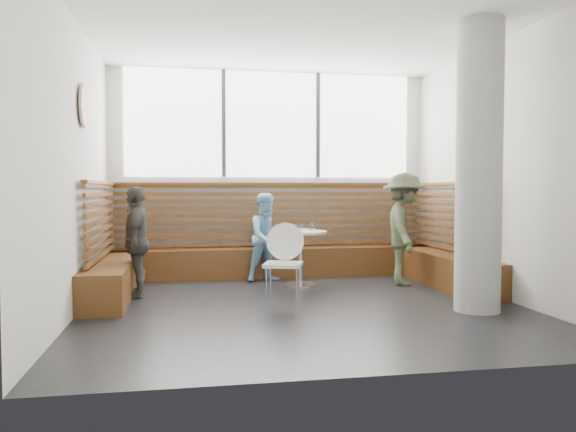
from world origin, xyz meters
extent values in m
cube|color=silver|center=(0.00, 0.00, 1.60)|extent=(5.00, 5.00, 3.20)
cube|color=black|center=(0.00, 0.00, 0.00)|extent=(5.00, 5.00, 0.01)
cube|color=white|center=(0.00, 0.00, 3.20)|extent=(5.00, 5.00, 0.01)
cube|color=white|center=(0.00, 2.48, 2.38)|extent=(4.50, 0.02, 1.65)
cube|color=#3F3F42|center=(-0.75, 2.46, 2.38)|extent=(0.06, 0.04, 1.65)
cube|color=#3F3F42|center=(0.75, 2.46, 2.38)|extent=(0.06, 0.04, 1.65)
cube|color=#492A12|center=(0.00, 2.25, 0.23)|extent=(5.00, 0.50, 0.45)
cube|color=#492A12|center=(-2.25, 1.25, 0.23)|extent=(0.50, 2.50, 0.45)
cube|color=#492A12|center=(2.25, 1.25, 0.23)|extent=(0.50, 2.50, 0.45)
cube|color=#4F2D13|center=(0.00, 2.42, 0.95)|extent=(4.88, 0.08, 0.98)
cube|color=#4F2D13|center=(-2.42, 1.25, 0.95)|extent=(0.08, 2.38, 0.98)
cube|color=#4F2D13|center=(2.42, 1.25, 0.95)|extent=(0.08, 2.38, 0.98)
cylinder|color=gray|center=(1.85, -0.60, 1.60)|extent=(0.50, 0.50, 3.20)
cylinder|color=white|center=(-2.46, 0.40, 2.30)|extent=(0.03, 0.50, 0.50)
cylinder|color=silver|center=(0.24, 1.37, 0.01)|extent=(0.47, 0.47, 0.03)
cylinder|color=silver|center=(0.24, 1.37, 0.39)|extent=(0.07, 0.07, 0.74)
cylinder|color=#B7B7BA|center=(0.24, 1.37, 0.76)|extent=(0.75, 0.75, 0.03)
cube|color=white|center=(-0.21, 0.16, 0.47)|extent=(0.43, 0.41, 0.04)
cylinder|color=white|center=(-0.21, 0.35, 0.72)|extent=(0.46, 0.10, 0.45)
cylinder|color=silver|center=(-0.38, 0.01, 0.22)|extent=(0.02, 0.02, 0.45)
cylinder|color=silver|center=(-0.03, 0.01, 0.22)|extent=(0.02, 0.02, 0.45)
cylinder|color=silver|center=(-0.38, 0.32, 0.22)|extent=(0.02, 0.02, 0.45)
cylinder|color=silver|center=(-0.03, 0.32, 0.22)|extent=(0.02, 0.02, 0.45)
imported|color=#444C33|center=(1.71, 1.19, 0.80)|extent=(0.87, 1.16, 1.59)
imported|color=#7FB6DD|center=(-0.16, 1.83, 0.65)|extent=(0.76, 0.68, 1.30)
imported|color=#44403D|center=(-1.95, 0.91, 0.70)|extent=(0.34, 0.82, 1.40)
cylinder|color=white|center=(0.15, 1.51, 0.78)|extent=(0.20, 0.20, 0.01)
cylinder|color=white|center=(0.31, 1.55, 0.78)|extent=(0.22, 0.22, 0.02)
cylinder|color=white|center=(0.05, 1.27, 0.82)|extent=(0.07, 0.07, 0.10)
cylinder|color=white|center=(0.25, 1.36, 0.82)|extent=(0.06, 0.06, 0.10)
cylinder|color=white|center=(0.42, 1.38, 0.83)|extent=(0.08, 0.08, 0.12)
cube|color=#A5C64C|center=(0.27, 1.15, 0.77)|extent=(0.22, 0.19, 0.00)
camera|label=1|loc=(-1.32, -6.32, 1.35)|focal=35.00mm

